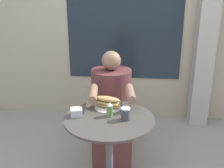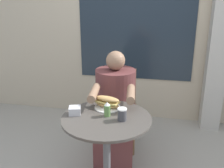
# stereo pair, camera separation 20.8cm
# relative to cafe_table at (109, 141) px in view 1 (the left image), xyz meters

# --- Properties ---
(storefront_wall) EXTENTS (8.00, 0.09, 2.80)m
(storefront_wall) POSITION_rel_cafe_table_xyz_m (0.00, 1.68, 0.85)
(storefront_wall) COLOR #B7A88E
(storefront_wall) RESTS_ON ground_plane
(lattice_pillar) EXTENTS (0.23, 0.23, 2.40)m
(lattice_pillar) POSITION_rel_cafe_table_xyz_m (1.02, 1.51, 0.65)
(lattice_pillar) COLOR #B2ADA3
(lattice_pillar) RESTS_ON ground_plane
(cafe_table) EXTENTS (0.69, 0.69, 0.76)m
(cafe_table) POSITION_rel_cafe_table_xyz_m (0.00, 0.00, 0.00)
(cafe_table) COLOR #47423D
(cafe_table) RESTS_ON ground_plane
(diner_chair) EXTENTS (0.42, 0.42, 0.87)m
(diner_chair) POSITION_rel_cafe_table_xyz_m (-0.06, 0.90, -0.03)
(diner_chair) COLOR brown
(diner_chair) RESTS_ON ground_plane
(seated_diner) EXTENTS (0.45, 0.72, 1.15)m
(seated_diner) POSITION_rel_cafe_table_xyz_m (-0.04, 0.55, -0.06)
(seated_diner) COLOR brown
(seated_diner) RESTS_ON ground_plane
(sandwich_on_plate) EXTENTS (0.23, 0.22, 0.10)m
(sandwich_on_plate) POSITION_rel_cafe_table_xyz_m (-0.03, 0.17, 0.25)
(sandwich_on_plate) COLOR white
(sandwich_on_plate) RESTS_ON cafe_table
(drink_cup) EXTENTS (0.07, 0.07, 0.10)m
(drink_cup) POSITION_rel_cafe_table_xyz_m (0.12, -0.02, 0.25)
(drink_cup) COLOR #424247
(drink_cup) RESTS_ON cafe_table
(napkin_box) EXTENTS (0.11, 0.11, 0.06)m
(napkin_box) POSITION_rel_cafe_table_xyz_m (-0.26, 0.01, 0.24)
(napkin_box) COLOR silver
(napkin_box) RESTS_ON cafe_table
(condiment_bottle) EXTENTS (0.05, 0.05, 0.12)m
(condiment_bottle) POSITION_rel_cafe_table_xyz_m (0.00, 0.03, 0.26)
(condiment_bottle) COLOR #66934C
(condiment_bottle) RESTS_ON cafe_table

